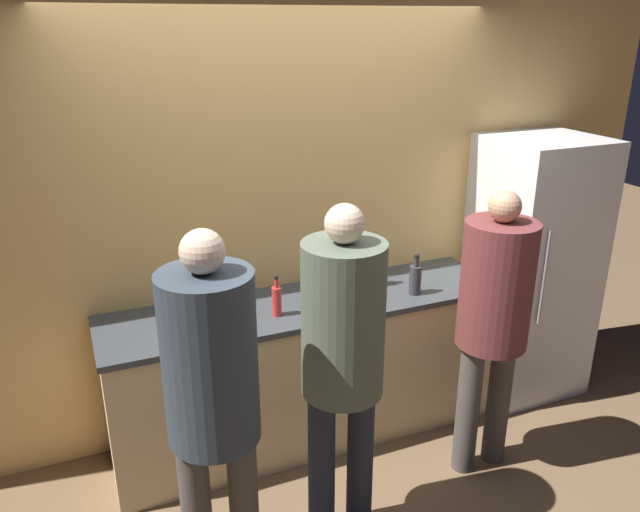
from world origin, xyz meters
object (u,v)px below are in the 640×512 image
utensil_crock (217,293)px  cup_blue (317,305)px  bottle_dark (415,278)px  person_left (212,390)px  refrigerator (531,267)px  person_center (343,348)px  fruit_bowl (205,320)px  bottle_green (377,271)px  bottle_red (277,300)px  person_right (494,308)px

utensil_crock → cup_blue: utensil_crock is taller
bottle_dark → person_left: bearing=-151.4°
person_left → refrigerator: bearing=20.4°
bottle_dark → cup_blue: bearing=-178.8°
person_left → person_center: bearing=9.4°
person_left → fruit_bowl: person_left is taller
fruit_bowl → cup_blue: fruit_bowl is taller
bottle_green → cup_blue: 0.53m
person_left → bottle_red: bearing=55.6°
refrigerator → utensil_crock: size_ratio=5.91×
bottle_dark → fruit_bowl: bearing=177.9°
person_left → utensil_crock: person_left is taller
person_right → refrigerator: bearing=38.1°
person_center → person_right: size_ratio=1.05×
person_center → bottle_red: person_center is taller
refrigerator → fruit_bowl: (-2.22, -0.08, 0.08)m
fruit_bowl → bottle_dark: 1.25m
person_right → cup_blue: 0.95m
person_center → person_right: 0.97m
bottle_red → person_left: bearing=-124.4°
fruit_bowl → cup_blue: size_ratio=3.67×
person_left → bottle_green: 1.58m
refrigerator → person_left: 2.54m
person_right → fruit_bowl: 1.53m
person_center → cup_blue: 0.67m
utensil_crock → bottle_red: utensil_crock is taller
refrigerator → utensil_crock: bearing=175.0°
person_center → fruit_bowl: (-0.47, 0.70, -0.09)m
utensil_crock → cup_blue: (0.48, -0.32, -0.03)m
person_left → bottle_dark: bearing=28.6°
utensil_crock → cup_blue: bearing=-33.1°
cup_blue → bottle_red: bearing=165.1°
person_center → utensil_crock: person_center is taller
person_right → bottle_dark: 0.54m
fruit_bowl → cup_blue: bearing=-5.4°
fruit_bowl → utensil_crock: 0.29m
person_left → person_center: (0.62, 0.10, -0.00)m
cup_blue → bottle_green: bearing=23.9°
utensil_crock → bottle_dark: utensil_crock is taller
fruit_bowl → person_center: bearing=-56.4°
refrigerator → bottle_green: 1.13m
person_right → utensil_crock: person_right is taller
person_left → person_right: size_ratio=1.05×
cup_blue → person_right: bearing=-31.3°
person_right → bottle_red: 1.16m
refrigerator → bottle_dark: size_ratio=7.01×
person_left → cup_blue: person_left is taller
person_left → bottle_red: size_ratio=7.27×
person_left → utensil_crock: 1.11m
person_left → utensil_crock: size_ratio=5.82×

